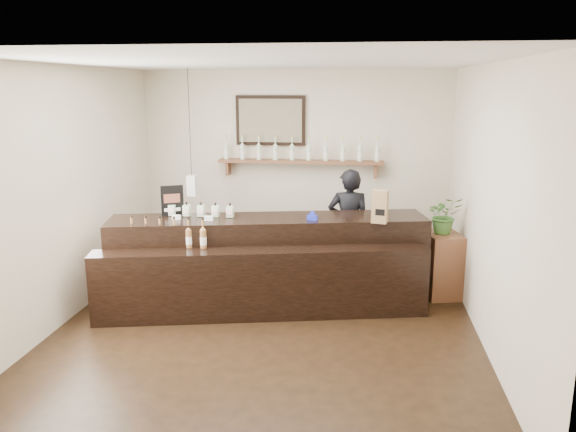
{
  "coord_description": "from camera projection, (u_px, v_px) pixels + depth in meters",
  "views": [
    {
      "loc": [
        0.95,
        -5.69,
        2.57
      ],
      "look_at": [
        0.13,
        0.7,
        1.07
      ],
      "focal_mm": 35.0,
      "sensor_mm": 36.0,
      "label": 1
    }
  ],
  "objects": [
    {
      "name": "paper_bag",
      "position": [
        380.0,
        207.0,
        6.36
      ],
      "size": [
        0.2,
        0.16,
        0.38
      ],
      "color": "#9B714A",
      "rests_on": "counter"
    },
    {
      "name": "shopkeeper",
      "position": [
        349.0,
        219.0,
        7.4
      ],
      "size": [
        0.64,
        0.43,
        1.73
      ],
      "primitive_type": "imported",
      "rotation": [
        0.0,
        0.0,
        3.16
      ],
      "color": "black",
      "rests_on": "ground"
    },
    {
      "name": "ground",
      "position": [
        268.0,
        324.0,
        6.2
      ],
      "size": [
        5.0,
        5.0,
        0.0
      ],
      "primitive_type": "plane",
      "color": "black",
      "rests_on": "ground"
    },
    {
      "name": "potted_plant",
      "position": [
        444.0,
        215.0,
        6.85
      ],
      "size": [
        0.46,
        0.42,
        0.46
      ],
      "primitive_type": "imported",
      "rotation": [
        0.0,
        0.0,
        0.14
      ],
      "color": "#3F702C",
      "rests_on": "side_cabinet"
    },
    {
      "name": "back_wall_decor",
      "position": [
        283.0,
        143.0,
        8.11
      ],
      "size": [
        2.66,
        0.96,
        1.69
      ],
      "color": "brown",
      "rests_on": "ground"
    },
    {
      "name": "promo_sign",
      "position": [
        172.0,
        201.0,
        6.69
      ],
      "size": [
        0.25,
        0.13,
        0.37
      ],
      "color": "black",
      "rests_on": "counter"
    },
    {
      "name": "tape_dispenser",
      "position": [
        312.0,
        217.0,
        6.51
      ],
      "size": [
        0.13,
        0.08,
        0.1
      ],
      "color": "#1926B0",
      "rests_on": "counter"
    },
    {
      "name": "counter",
      "position": [
        267.0,
        266.0,
        6.64
      ],
      "size": [
        3.81,
        1.76,
        1.22
      ],
      "color": "black",
      "rests_on": "ground"
    },
    {
      "name": "room_shell",
      "position": [
        267.0,
        172.0,
        5.81
      ],
      "size": [
        5.0,
        5.0,
        5.0
      ],
      "color": "beige",
      "rests_on": "ground"
    },
    {
      "name": "side_cabinet",
      "position": [
        441.0,
        264.0,
        6.99
      ],
      "size": [
        0.52,
        0.63,
        0.8
      ],
      "color": "brown",
      "rests_on": "ground"
    }
  ]
}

